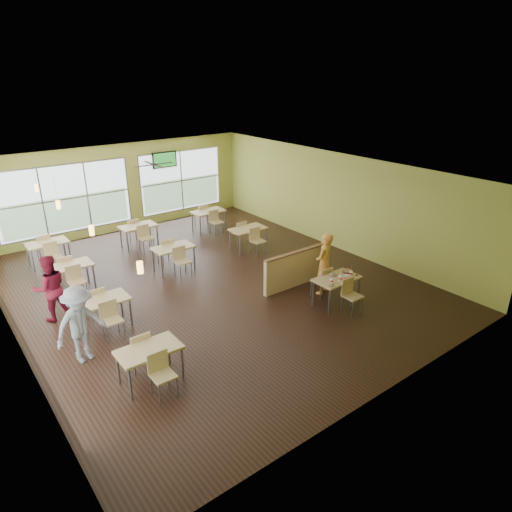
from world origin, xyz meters
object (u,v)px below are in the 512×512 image
at_px(half_wall_divider, 298,268).
at_px(man_plaid, 324,264).
at_px(food_basket, 347,271).
at_px(main_table, 337,282).

xyz_separation_m(half_wall_divider, man_plaid, (0.20, -0.77, 0.34)).
bearing_deg(man_plaid, food_basket, 88.15).
height_order(main_table, half_wall_divider, half_wall_divider).
bearing_deg(food_basket, half_wall_divider, 107.94).
bearing_deg(main_table, food_basket, 8.90).
relative_size(main_table, half_wall_divider, 0.63).
height_order(main_table, man_plaid, man_plaid).
bearing_deg(food_basket, man_plaid, 111.70).
relative_size(half_wall_divider, man_plaid, 1.40).
height_order(man_plaid, food_basket, man_plaid).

